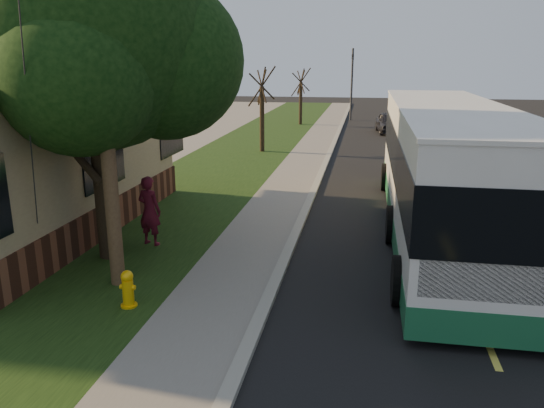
{
  "coord_description": "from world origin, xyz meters",
  "views": [
    {
      "loc": [
        1.78,
        -8.76,
        4.71
      ],
      "look_at": [
        -0.27,
        2.74,
        1.5
      ],
      "focal_mm": 35.0,
      "sensor_mm": 36.0,
      "label": 1
    }
  ],
  "objects_px": {
    "fire_hydrant": "(128,289)",
    "bare_tree_far": "(301,98)",
    "traffic_signal": "(352,79)",
    "transit_bus": "(445,166)",
    "skateboarder": "(149,211)",
    "utility_pole": "(100,63)",
    "dumpster": "(19,184)",
    "distant_car": "(390,123)",
    "bare_tree_near": "(262,111)",
    "leafy_tree": "(98,37)"
  },
  "relations": [
    {
      "from": "fire_hydrant",
      "to": "bare_tree_far",
      "type": "height_order",
      "value": "bare_tree_far"
    },
    {
      "from": "traffic_signal",
      "to": "transit_bus",
      "type": "height_order",
      "value": "traffic_signal"
    },
    {
      "from": "transit_bus",
      "to": "skateboarder",
      "type": "height_order",
      "value": "transit_bus"
    },
    {
      "from": "fire_hydrant",
      "to": "skateboarder",
      "type": "relative_size",
      "value": 0.41
    },
    {
      "from": "utility_pole",
      "to": "dumpster",
      "type": "xyz_separation_m",
      "value": [
        -6.03,
        5.42,
        -3.86
      ]
    },
    {
      "from": "utility_pole",
      "to": "bare_tree_far",
      "type": "xyz_separation_m",
      "value": [
        0.31,
        29.01,
        -2.63
      ]
    },
    {
      "from": "bare_tree_far",
      "to": "distant_car",
      "type": "bearing_deg",
      "value": -25.93
    },
    {
      "from": "bare_tree_near",
      "to": "traffic_signal",
      "type": "xyz_separation_m",
      "value": [
        4.0,
        16.0,
        1.01
      ]
    },
    {
      "from": "fire_hydrant",
      "to": "skateboarder",
      "type": "xyz_separation_m",
      "value": [
        -0.97,
        3.45,
        0.54
      ]
    },
    {
      "from": "bare_tree_near",
      "to": "bare_tree_far",
      "type": "distance_m",
      "value": 12.01
    },
    {
      "from": "leafy_tree",
      "to": "traffic_signal",
      "type": "distance_m",
      "value": 31.76
    },
    {
      "from": "leafy_tree",
      "to": "bare_tree_near",
      "type": "relative_size",
      "value": 1.81
    },
    {
      "from": "utility_pole",
      "to": "leafy_tree",
      "type": "distance_m",
      "value": 1.94
    },
    {
      "from": "utility_pole",
      "to": "transit_bus",
      "type": "distance_m",
      "value": 9.18
    },
    {
      "from": "bare_tree_near",
      "to": "utility_pole",
      "type": "bearing_deg",
      "value": -89.34
    },
    {
      "from": "skateboarder",
      "to": "distant_car",
      "type": "relative_size",
      "value": 0.46
    },
    {
      "from": "bare_tree_near",
      "to": "skateboarder",
      "type": "relative_size",
      "value": 2.39
    },
    {
      "from": "bare_tree_near",
      "to": "transit_bus",
      "type": "xyz_separation_m",
      "value": [
        7.43,
        -12.06,
        -0.26
      ]
    },
    {
      "from": "leafy_tree",
      "to": "dumpster",
      "type": "distance_m",
      "value": 7.76
    },
    {
      "from": "transit_bus",
      "to": "leafy_tree",
      "type": "bearing_deg",
      "value": -157.91
    },
    {
      "from": "skateboarder",
      "to": "dumpster",
      "type": "bearing_deg",
      "value": -11.75
    },
    {
      "from": "bare_tree_near",
      "to": "distant_car",
      "type": "relative_size",
      "value": 1.09
    },
    {
      "from": "traffic_signal",
      "to": "utility_pole",
      "type": "bearing_deg",
      "value": -96.58
    },
    {
      "from": "bare_tree_near",
      "to": "skateboarder",
      "type": "xyz_separation_m",
      "value": [
        -0.07,
        -14.55,
        -1.18
      ]
    },
    {
      "from": "fire_hydrant",
      "to": "traffic_signal",
      "type": "bearing_deg",
      "value": 84.79
    },
    {
      "from": "fire_hydrant",
      "to": "transit_bus",
      "type": "height_order",
      "value": "transit_bus"
    },
    {
      "from": "transit_bus",
      "to": "dumpster",
      "type": "height_order",
      "value": "transit_bus"
    },
    {
      "from": "traffic_signal",
      "to": "distant_car",
      "type": "distance_m",
      "value": 7.98
    },
    {
      "from": "skateboarder",
      "to": "distant_car",
      "type": "height_order",
      "value": "skateboarder"
    },
    {
      "from": "fire_hydrant",
      "to": "bare_tree_far",
      "type": "xyz_separation_m",
      "value": [
        -0.4,
        30.0,
        1.57
      ]
    },
    {
      "from": "fire_hydrant",
      "to": "transit_bus",
      "type": "bearing_deg",
      "value": 42.27
    },
    {
      "from": "traffic_signal",
      "to": "dumpster",
      "type": "distance_m",
      "value": 29.39
    },
    {
      "from": "transit_bus",
      "to": "bare_tree_far",
      "type": "bearing_deg",
      "value": 106.06
    },
    {
      "from": "bare_tree_far",
      "to": "transit_bus",
      "type": "distance_m",
      "value": 25.04
    },
    {
      "from": "fire_hydrant",
      "to": "dumpster",
      "type": "bearing_deg",
      "value": 136.41
    },
    {
      "from": "transit_bus",
      "to": "skateboarder",
      "type": "xyz_separation_m",
      "value": [
        -7.5,
        -2.48,
        -0.92
      ]
    },
    {
      "from": "leafy_tree",
      "to": "bare_tree_near",
      "type": "bearing_deg",
      "value": 87.5
    },
    {
      "from": "bare_tree_far",
      "to": "dumpster",
      "type": "height_order",
      "value": "bare_tree_far"
    },
    {
      "from": "utility_pole",
      "to": "leafy_tree",
      "type": "xyz_separation_m",
      "value": [
        -0.87,
        1.66,
        0.54
      ]
    },
    {
      "from": "bare_tree_near",
      "to": "transit_bus",
      "type": "relative_size",
      "value": 0.33
    },
    {
      "from": "fire_hydrant",
      "to": "utility_pole",
      "type": "distance_m",
      "value": 4.37
    },
    {
      "from": "utility_pole",
      "to": "distant_car",
      "type": "xyz_separation_m",
      "value": [
        6.59,
        25.95,
        -3.96
      ]
    },
    {
      "from": "leafy_tree",
      "to": "skateboarder",
      "type": "height_order",
      "value": "leafy_tree"
    },
    {
      "from": "leafy_tree",
      "to": "dumpster",
      "type": "bearing_deg",
      "value": 143.92
    },
    {
      "from": "fire_hydrant",
      "to": "utility_pole",
      "type": "height_order",
      "value": "utility_pole"
    },
    {
      "from": "bare_tree_near",
      "to": "dumpster",
      "type": "bearing_deg",
      "value": -116.72
    },
    {
      "from": "leafy_tree",
      "to": "distant_car",
      "type": "bearing_deg",
      "value": 72.94
    },
    {
      "from": "fire_hydrant",
      "to": "distant_car",
      "type": "bearing_deg",
      "value": 77.68
    },
    {
      "from": "distant_car",
      "to": "dumpster",
      "type": "bearing_deg",
      "value": -127.25
    },
    {
      "from": "traffic_signal",
      "to": "fire_hydrant",
      "type": "bearing_deg",
      "value": -95.21
    }
  ]
}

